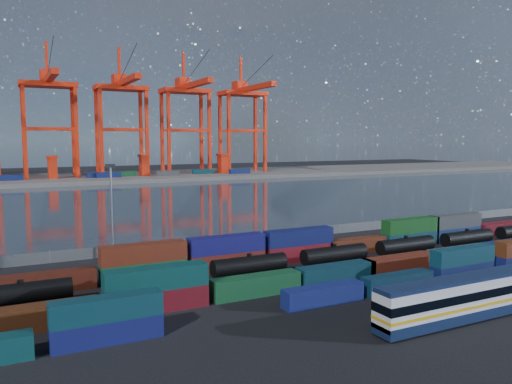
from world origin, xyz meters
name	(u,v)px	position (x,y,z in m)	size (l,w,h in m)	color
ground	(343,274)	(0.00, 0.00, 0.00)	(700.00, 700.00, 0.00)	black
harbor_water	(157,201)	(0.00, 105.00, 0.01)	(700.00, 700.00, 0.00)	#2B353F
far_quay	(102,177)	(0.00, 210.00, 1.00)	(700.00, 70.00, 2.00)	#514F4C
distant_mountains	(39,74)	(63.02, 1600.00, 220.29)	(2470.00, 1100.00, 520.00)	#1E2630
container_row_south	(317,289)	(-11.97, -10.44, 2.12)	(138.51, 2.27, 4.84)	#484B4E
container_row_mid	(319,274)	(-6.83, -3.34, 1.59)	(142.89, 2.56, 5.45)	#3B3E40
container_row_north	(325,244)	(3.89, 10.70, 2.29)	(128.84, 2.58, 5.49)	navy
tanker_string	(334,255)	(1.37, 4.38, 1.88)	(136.21, 2.62, 3.75)	black
waterfront_fence	(260,237)	(0.00, 28.00, 1.00)	(160.12, 0.12, 2.20)	#595B5E
yard_light_mast	(111,206)	(-30.00, 26.00, 9.30)	(1.60, 0.40, 16.60)	slate
gantry_cranes	(86,97)	(-7.50, 203.18, 42.12)	(201.43, 50.74, 68.71)	red
quay_containers	(84,176)	(-11.00, 195.46, 3.30)	(172.58, 10.99, 2.60)	navy
straddle_carriers	(100,166)	(-2.50, 200.00, 7.82)	(140.00, 7.00, 11.10)	red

